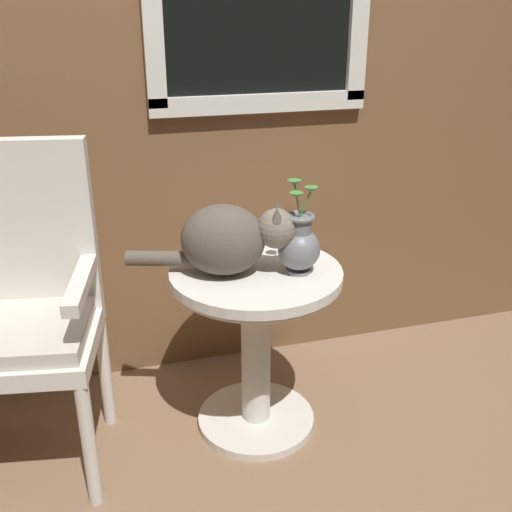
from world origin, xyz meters
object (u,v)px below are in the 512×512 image
object	(u,v)px
wicker_chair	(19,299)
pewter_vase_with_ivy	(299,244)
wicker_side_table	(256,319)
cat	(228,239)

from	to	relation	value
wicker_chair	pewter_vase_with_ivy	xyz separation A→B (m)	(0.90, -0.13, 0.14)
wicker_side_table	cat	distance (m)	0.33
wicker_chair	wicker_side_table	bearing A→B (deg)	-5.20
wicker_chair	pewter_vase_with_ivy	world-z (taller)	wicker_chair
pewter_vase_with_ivy	wicker_chair	bearing A→B (deg)	171.95
wicker_chair	pewter_vase_with_ivy	distance (m)	0.92
wicker_side_table	pewter_vase_with_ivy	distance (m)	0.33
wicker_side_table	cat	xyz separation A→B (m)	(-0.09, 0.00, 0.31)
cat	wicker_chair	bearing A→B (deg)	174.44
wicker_side_table	wicker_chair	size ratio (longest dim) A/B	0.58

